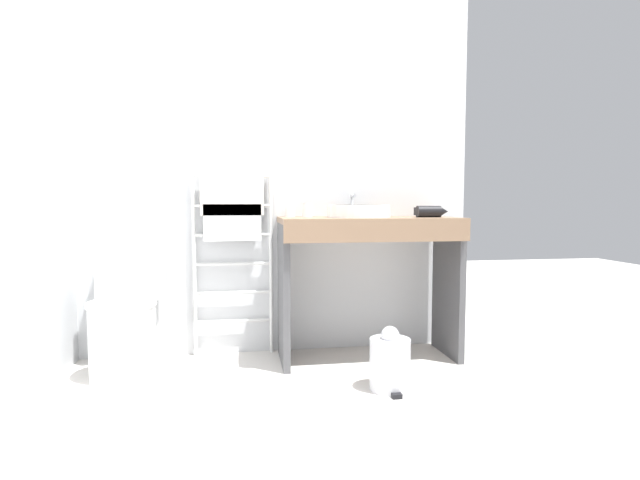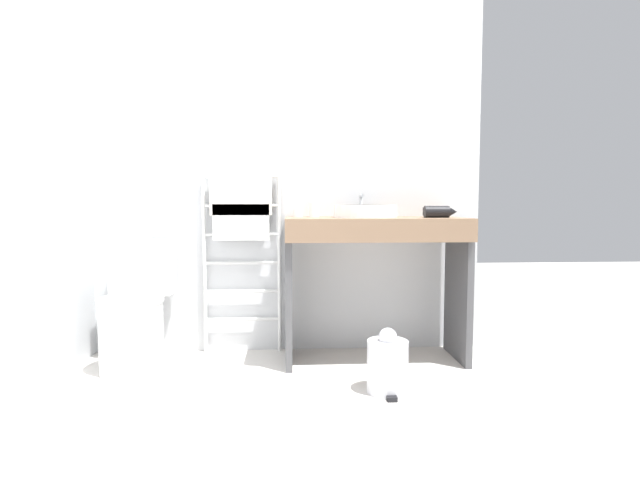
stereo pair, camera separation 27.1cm
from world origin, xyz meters
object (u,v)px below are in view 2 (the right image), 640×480
at_px(cup_near_wall, 298,210).
at_px(cup_near_edge, 314,210).
at_px(towel_radiator, 241,221).
at_px(hair_dryer, 438,212).
at_px(trash_bin, 388,365).
at_px(toilet, 135,313).
at_px(sink_basin, 365,211).

relative_size(cup_near_wall, cup_near_edge, 0.97).
distance_m(towel_radiator, hair_dryer, 1.24).
bearing_deg(towel_radiator, hair_dryer, -12.12).
bearing_deg(trash_bin, cup_near_edge, 118.07).
relative_size(towel_radiator, hair_dryer, 5.97).
xyz_separation_m(towel_radiator, cup_near_wall, (0.36, -0.01, 0.07)).
xyz_separation_m(towel_radiator, hair_dryer, (1.21, -0.26, 0.06)).
height_order(cup_near_wall, cup_near_edge, cup_near_edge).
height_order(toilet, trash_bin, toilet).
distance_m(cup_near_wall, cup_near_edge, 0.12).
xyz_separation_m(toilet, sink_basin, (1.38, 0.07, 0.61)).
xyz_separation_m(toilet, hair_dryer, (1.82, -0.00, 0.60)).
bearing_deg(towel_radiator, cup_near_wall, -2.27).
relative_size(hair_dryer, trash_bin, 0.59).
height_order(toilet, towel_radiator, towel_radiator).
height_order(towel_radiator, sink_basin, towel_radiator).
bearing_deg(trash_bin, towel_radiator, 137.90).
distance_m(cup_near_wall, hair_dryer, 0.88).
height_order(towel_radiator, hair_dryer, towel_radiator).
height_order(toilet, cup_near_wall, cup_near_wall).
distance_m(cup_near_edge, trash_bin, 1.08).
relative_size(sink_basin, cup_near_edge, 4.44).
xyz_separation_m(cup_near_wall, hair_dryer, (0.85, -0.25, -0.01)).
bearing_deg(sink_basin, towel_radiator, 166.61).
distance_m(cup_near_wall, trash_bin, 1.16).
relative_size(sink_basin, cup_near_wall, 4.59).
bearing_deg(towel_radiator, toilet, -156.87).
bearing_deg(cup_near_edge, cup_near_wall, 146.76).
xyz_separation_m(cup_near_wall, trash_bin, (0.45, -0.72, -0.79)).
relative_size(towel_radiator, trash_bin, 3.54).
xyz_separation_m(toilet, cup_near_edge, (1.07, 0.18, 0.61)).
bearing_deg(cup_near_wall, trash_bin, -57.92).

